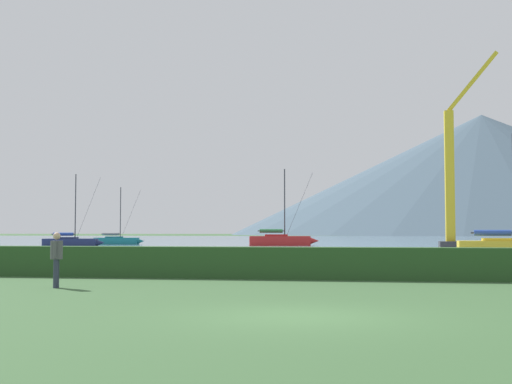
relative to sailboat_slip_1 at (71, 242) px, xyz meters
The scene contains 10 objects.
ground_plane 66.97m from the sailboat_slip_1, 61.89° to the right, with size 1000.00×1000.00×0.00m, color #385B33.
harbor_water 84.08m from the sailboat_slip_1, 67.95° to the left, with size 320.00×246.00×0.00m, color slate.
hedge_line 57.50m from the sailboat_slip_1, 56.72° to the right, with size 80.00×1.20×1.12m, color #284C23.
sailboat_slip_1 is the anchor object (origin of this frame).
sailboat_slip_2 14.45m from the sailboat_slip_1, 90.68° to the left, with size 6.60×2.47×7.50m.
sailboat_slip_4 24.31m from the sailboat_slip_1, 25.82° to the left, with size 8.55×3.77×9.23m.
sailboat_slip_7 47.45m from the sailboat_slip_1, 27.13° to the right, with size 7.61×2.45×8.58m.
person_seated_viewer 58.28m from the sailboat_slip_1, 66.02° to the right, with size 0.36×0.55×1.65m.
dock_crane 40.99m from the sailboat_slip_1, 10.67° to the right, with size 5.45×2.00×18.05m.
distant_hill_east_ridge 338.47m from the sailboat_slip_1, 74.22° to the left, with size 275.29×275.29×65.93m, color #425666.
Camera 1 is at (1.49, -13.81, 1.67)m, focal length 49.14 mm.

